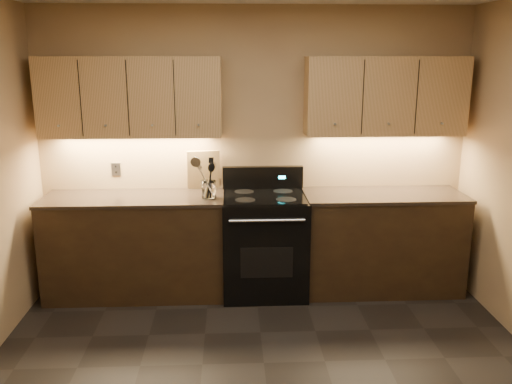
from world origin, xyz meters
TOP-DOWN VIEW (x-y plane):
  - wall_back at (0.00, 2.00)m, footprint 4.00×0.04m
  - counter_left at (-1.10, 1.70)m, footprint 1.62×0.62m
  - counter_right at (1.18, 1.70)m, footprint 1.46×0.62m
  - stove at (0.08, 1.68)m, footprint 0.76×0.68m
  - upper_cab_left at (-1.10, 1.85)m, footprint 1.60×0.30m
  - upper_cab_right at (1.18, 1.85)m, footprint 1.44×0.30m
  - outlet_plate at (-1.30, 1.99)m, footprint 0.08×0.01m
  - utensil_crock at (-0.42, 1.62)m, footprint 0.16×0.16m
  - cutting_board at (-0.48, 1.95)m, footprint 0.31×0.14m
  - wooden_spoon at (-0.45, 1.61)m, footprint 0.14×0.14m
  - black_spoon at (-0.43, 1.64)m, footprint 0.11×0.11m
  - black_turner at (-0.41, 1.61)m, footprint 0.13×0.14m
  - steel_spatula at (-0.38, 1.62)m, footprint 0.23×0.14m
  - steel_skimmer at (-0.38, 1.60)m, footprint 0.25×0.11m

SIDE VIEW (x-z plane):
  - counter_left at x=-1.10m, z-range 0.00..0.93m
  - counter_right at x=1.18m, z-range 0.00..0.93m
  - stove at x=0.08m, z-range -0.09..1.05m
  - utensil_crock at x=-0.42m, z-range 0.92..1.08m
  - black_spoon at x=-0.43m, z-range 0.94..1.26m
  - wooden_spoon at x=-0.45m, z-range 0.94..1.26m
  - steel_spatula at x=-0.38m, z-range 0.94..1.28m
  - cutting_board at x=-0.48m, z-range 0.93..1.31m
  - outlet_plate at x=-1.30m, z-range 1.06..1.18m
  - black_turner at x=-0.41m, z-range 0.94..1.31m
  - steel_skimmer at x=-0.38m, z-range 0.94..1.32m
  - wall_back at x=0.00m, z-range 0.00..2.60m
  - upper_cab_left at x=-1.10m, z-range 1.45..2.15m
  - upper_cab_right at x=1.18m, z-range 1.45..2.15m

